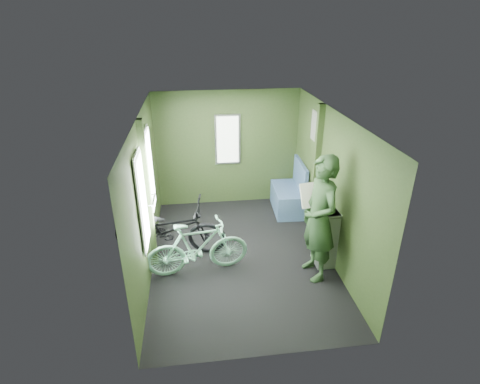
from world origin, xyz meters
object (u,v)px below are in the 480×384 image
Objects in this scene: bicycle_black at (172,253)px; waste_box at (325,237)px; bench_seat at (289,197)px; passenger at (319,219)px; bicycle_mint at (199,273)px.

waste_box is at bearing -93.37° from bicycle_black.
passenger is at bearing -90.19° from bench_seat.
passenger reaches higher than bicycle_black.
bicycle_mint is 0.81× the size of passenger.
waste_box is (0.22, 0.26, -0.48)m from passenger.
bench_seat is (1.83, 1.82, 0.30)m from bicycle_mint.
bicycle_black is at bearing 166.73° from waste_box.
waste_box is at bearing -83.47° from bench_seat.
passenger is at bearing -104.98° from bicycle_mint.
passenger is 1.88× the size of bench_seat.
passenger is at bearing -130.29° from waste_box.
bench_seat is at bearing 93.60° from waste_box.
passenger is 0.59m from waste_box.
bicycle_mint is 1.64× the size of waste_box.
passenger is (1.72, -0.24, 0.95)m from bicycle_mint.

